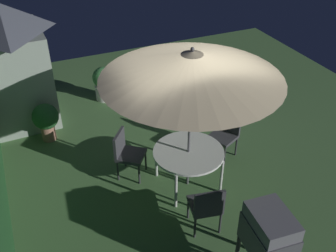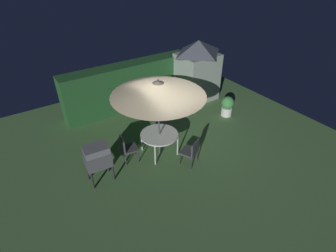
% 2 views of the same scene
% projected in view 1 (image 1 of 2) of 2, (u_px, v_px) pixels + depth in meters
% --- Properties ---
extents(ground_plane, '(11.00, 11.00, 0.00)m').
position_uv_depth(ground_plane, '(179.00, 160.00, 7.57)').
color(ground_plane, '#47703D').
extents(garden_shed, '(1.74, 1.50, 2.59)m').
position_uv_depth(garden_shed, '(11.00, 64.00, 8.09)').
color(garden_shed, gray).
rests_on(garden_shed, ground).
extents(patio_table, '(1.21, 1.21, 0.73)m').
position_uv_depth(patio_table, '(188.00, 154.00, 6.64)').
color(patio_table, white).
rests_on(patio_table, ground).
extents(patio_umbrella, '(2.80, 2.80, 2.61)m').
position_uv_depth(patio_umbrella, '(192.00, 65.00, 5.71)').
color(patio_umbrella, '#4C4C51').
rests_on(patio_umbrella, ground).
extents(bbq_grill, '(0.74, 0.56, 1.20)m').
position_uv_depth(bbq_grill, '(269.00, 234.00, 5.00)').
color(bbq_grill, '#47474C').
rests_on(bbq_grill, ground).
extents(chair_near_shed, '(0.62, 0.62, 0.90)m').
position_uv_depth(chair_near_shed, '(226.00, 132.00, 7.45)').
color(chair_near_shed, '#38383D').
rests_on(chair_near_shed, ground).
extents(chair_far_side, '(0.65, 0.65, 0.90)m').
position_uv_depth(chair_far_side, '(126.00, 151.00, 6.95)').
color(chair_far_side, '#38383D').
rests_on(chair_far_side, ground).
extents(chair_toward_hedge, '(0.55, 0.54, 0.90)m').
position_uv_depth(chair_toward_hedge, '(207.00, 206.00, 5.86)').
color(chair_toward_hedge, '#38383D').
rests_on(chair_toward_hedge, ground).
extents(potted_plant_by_shed, '(0.51, 0.51, 0.83)m').
position_uv_depth(potted_plant_by_shed, '(104.00, 83.00, 9.28)').
color(potted_plant_by_shed, silver).
rests_on(potted_plant_by_shed, ground).
extents(potted_plant_by_grill, '(0.53, 0.53, 0.82)m').
position_uv_depth(potted_plant_by_grill, '(46.00, 119.00, 7.87)').
color(potted_plant_by_grill, '#936651').
rests_on(potted_plant_by_grill, ground).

